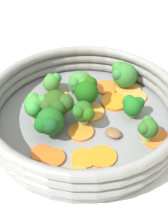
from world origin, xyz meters
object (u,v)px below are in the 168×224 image
carrot_slice_1 (84,82)px  carrot_slice_4 (53,158)px  carrot_slice_3 (156,138)px  carrot_slice_5 (102,156)px  skillet (84,123)px  broccoli_floret_5 (87,91)px  carrot_slice_6 (128,90)px  carrot_slice_12 (81,132)px  broccoli_floret_8 (133,105)px  carrot_slice_0 (93,114)px  carrot_slice_8 (106,87)px  broccoli_floret_1 (52,82)px  carrot_slice_13 (77,175)px  mushroom_piece_0 (114,132)px  broccoli_floret_4 (83,113)px  carrot_slice_11 (41,153)px  broccoli_floret_0 (123,74)px  carrot_slice_10 (114,102)px  broccoli_floret_2 (36,106)px  carrot_slice_2 (57,97)px  carrot_slice_9 (84,158)px  broccoli_floret_3 (57,105)px  broccoli_floret_6 (148,128)px  broccoli_floret_9 (80,84)px  carrot_slice_7 (134,96)px

carrot_slice_1 → carrot_slice_4: size_ratio=1.16×
carrot_slice_3 → carrot_slice_5: 0.09m
skillet → carrot_slice_1: size_ratio=7.14×
broccoli_floret_5 → carrot_slice_6: bearing=-111.2°
carrot_slice_12 → broccoli_floret_8: broccoli_floret_8 is taller
carrot_slice_0 → carrot_slice_6: bearing=-95.9°
carrot_slice_3 → carrot_slice_8: bearing=-22.6°
carrot_slice_3 → broccoli_floret_1: size_ratio=1.20×
carrot_slice_13 → mushroom_piece_0: size_ratio=1.20×
broccoli_floret_1 → broccoli_floret_4: size_ratio=0.79×
carrot_slice_11 → broccoli_floret_0: bearing=-89.2°
carrot_slice_10 → broccoli_floret_2: 0.14m
carrot_slice_4 → mushroom_piece_0: mushroom_piece_0 is taller
carrot_slice_0 → broccoli_floret_0: size_ratio=0.91×
carrot_slice_1 → carrot_slice_12: size_ratio=1.04×
broccoli_floret_1 → carrot_slice_12: bearing=155.5°
carrot_slice_13 → mushroom_piece_0: bearing=-85.1°
carrot_slice_2 → carrot_slice_9: size_ratio=1.18×
mushroom_piece_0 → carrot_slice_6: bearing=-67.5°
carrot_slice_12 → carrot_slice_0: bearing=-75.1°
broccoli_floret_3 → broccoli_floret_6: size_ratio=1.27×
carrot_slice_6 → broccoli_floret_4: 0.13m
carrot_slice_12 → broccoli_floret_0: 0.15m
carrot_slice_1 → broccoli_floret_6: bearing=161.3°
carrot_slice_4 → broccoli_floret_9: 0.16m
broccoli_floret_1 → broccoli_floret_4: broccoli_floret_4 is taller
carrot_slice_5 → carrot_slice_8: (0.10, -0.14, 0.00)m
carrot_slice_12 → carrot_slice_6: bearing=-88.9°
carrot_slice_9 → broccoli_floret_1: bearing=-30.7°
carrot_slice_11 → broccoli_floret_1: size_ratio=0.86×
broccoli_floret_1 → broccoli_floret_2: 0.08m
carrot_slice_3 → broccoli_floret_3: 0.16m
carrot_slice_13 → carrot_slice_12: bearing=-53.3°
broccoli_floret_0 → carrot_slice_2: bearing=57.1°
carrot_slice_9 → broccoli_floret_2: (0.11, -0.02, 0.03)m
carrot_slice_12 → broccoli_floret_6: broccoli_floret_6 is taller
carrot_slice_1 → broccoli_floret_1: (0.03, 0.06, 0.02)m
skillet → broccoli_floret_1: (0.09, -0.02, 0.03)m
carrot_slice_5 → broccoli_floret_5: 0.12m
carrot_slice_1 → carrot_slice_3: size_ratio=0.96×
broccoli_floret_4 → skillet: bearing=-53.7°
carrot_slice_5 → carrot_slice_9: size_ratio=1.12×
carrot_slice_4 → carrot_slice_8: 0.19m
carrot_slice_2 → broccoli_floret_4: 0.09m
skillet → carrot_slice_8: (0.02, -0.09, 0.01)m
carrot_slice_9 → carrot_slice_13: bearing=112.1°
carrot_slice_3 → carrot_slice_7: bearing=-39.4°
carrot_slice_3 → broccoli_floret_8: (0.06, -0.02, 0.02)m
carrot_slice_10 → broccoli_floret_5: (0.03, 0.04, 0.03)m
broccoli_floret_5 → carrot_slice_0: bearing=151.1°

